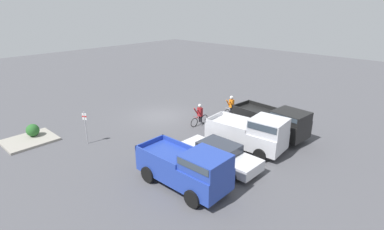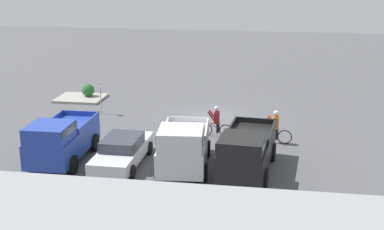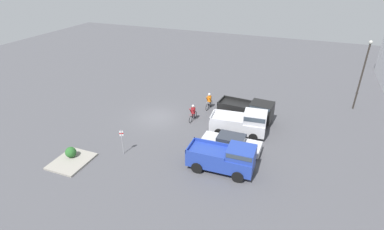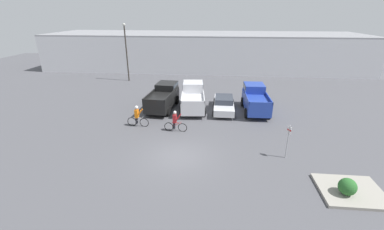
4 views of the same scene
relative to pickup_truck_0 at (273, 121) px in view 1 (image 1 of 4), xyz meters
The scene contains 10 objects.
ground_plane 8.98m from the pickup_truck_0, 72.73° to the right, with size 80.00×80.00×0.00m, color #4C4C51.
pickup_truck_0 is the anchor object (origin of this frame).
pickup_truck_1 2.74m from the pickup_truck_0, ahead, with size 2.53×4.96×2.26m.
sedan_0 5.59m from the pickup_truck_0, ahead, with size 1.94×4.80×1.31m.
pickup_truck_2 8.37m from the pickup_truck_0, ahead, with size 2.23×4.88×2.19m.
cyclist_0 5.32m from the pickup_truck_0, 69.24° to the right, with size 1.75×0.48×1.65m.
cyclist_1 4.52m from the pickup_truck_0, 105.36° to the right, with size 1.74×0.47×1.73m.
fire_lane_sign 12.27m from the pickup_truck_0, 41.23° to the right, with size 0.17×0.27×2.19m.
curb_island 16.20m from the pickup_truck_0, 43.71° to the right, with size 3.05×2.58×0.15m, color gray.
shrub 16.12m from the pickup_truck_0, 45.58° to the right, with size 0.84×0.84×0.84m.
Camera 1 is at (14.72, 17.31, 8.46)m, focal length 28.00 mm.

